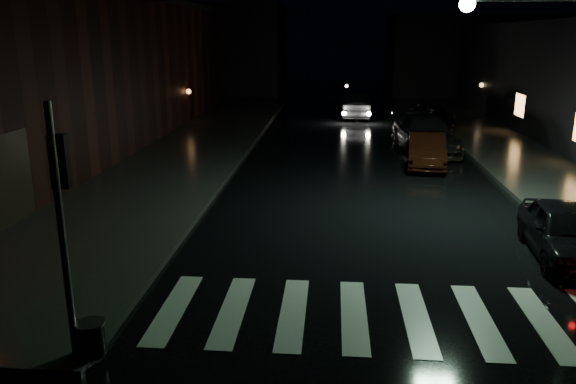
% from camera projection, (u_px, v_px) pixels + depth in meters
% --- Properties ---
extents(ground, '(120.00, 120.00, 0.00)m').
position_uv_depth(ground, '(228.00, 323.00, 10.68)').
color(ground, black).
rests_on(ground, ground).
extents(sidewalk_left, '(6.00, 44.00, 0.15)m').
position_uv_depth(sidewalk_left, '(174.00, 159.00, 24.49)').
color(sidewalk_left, '#282826').
rests_on(sidewalk_left, ground).
extents(sidewalk_right, '(4.00, 44.00, 0.15)m').
position_uv_depth(sidewalk_right, '(527.00, 165.00, 23.32)').
color(sidewalk_right, '#282826').
rests_on(sidewalk_right, ground).
extents(building_left, '(10.00, 36.00, 7.00)m').
position_uv_depth(building_left, '(34.00, 75.00, 26.02)').
color(building_left, black).
rests_on(building_left, ground).
extents(building_far_left, '(14.00, 10.00, 8.00)m').
position_uv_depth(building_far_left, '(210.00, 49.00, 53.56)').
color(building_far_left, black).
rests_on(building_far_left, ground).
extents(building_far_right, '(14.00, 10.00, 7.00)m').
position_uv_depth(building_far_right, '(466.00, 55.00, 51.83)').
color(building_far_right, black).
rests_on(building_far_right, ground).
extents(crosswalk, '(9.00, 3.00, 0.01)m').
position_uv_depth(crosswalk, '(385.00, 316.00, 10.93)').
color(crosswalk, beige).
rests_on(crosswalk, ground).
extents(signal_pole_corner, '(0.68, 0.61, 4.20)m').
position_uv_depth(signal_pole_corner, '(78.00, 276.00, 9.03)').
color(signal_pole_corner, slate).
rests_on(signal_pole_corner, ground).
extents(parked_car_a, '(1.91, 4.04, 1.33)m').
position_uv_depth(parked_car_a, '(564.00, 231.00, 13.70)').
color(parked_car_a, black).
rests_on(parked_car_a, ground).
extents(parked_car_b, '(1.95, 4.33, 1.38)m').
position_uv_depth(parked_car_b, '(427.00, 150.00, 23.24)').
color(parked_car_b, black).
rests_on(parked_car_b, ground).
extents(parked_car_c, '(2.94, 5.92, 1.65)m').
position_uv_depth(parked_car_c, '(424.00, 134.00, 26.10)').
color(parked_car_c, black).
rests_on(parked_car_c, ground).
extents(parked_car_d, '(2.51, 5.08, 1.38)m').
position_uv_depth(parked_car_d, '(431.00, 116.00, 32.75)').
color(parked_car_d, black).
rests_on(parked_car_d, ground).
extents(oncoming_car, '(2.05, 5.07, 1.64)m').
position_uv_depth(oncoming_car, '(358.00, 105.00, 36.85)').
color(oncoming_car, black).
rests_on(oncoming_car, ground).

